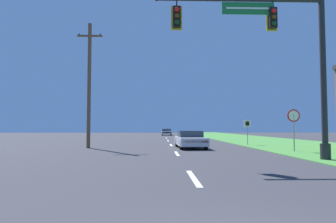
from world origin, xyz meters
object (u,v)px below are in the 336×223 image
object	(u,v)px
signal_mast	(284,52)
far_car	(167,132)
stop_sign	(294,121)
route_sign_post	(247,127)
utility_pole_near	(89,83)
car_ahead	(190,139)

from	to	relation	value
signal_mast	far_car	xyz separation A→B (m)	(-4.20, 42.47, -4.26)
stop_sign	route_sign_post	xyz separation A→B (m)	(-0.86, 6.52, -0.34)
route_sign_post	utility_pole_near	size ratio (longest dim) A/B	0.23
car_ahead	utility_pole_near	world-z (taller)	utility_pole_near
stop_sign	utility_pole_near	world-z (taller)	utility_pole_near
signal_mast	utility_pole_near	distance (m)	13.47
far_car	utility_pole_near	bearing A→B (deg)	-100.61
signal_mast	utility_pole_near	size ratio (longest dim) A/B	0.90
car_ahead	stop_sign	size ratio (longest dim) A/B	1.81
utility_pole_near	signal_mast	bearing A→B (deg)	-38.04
far_car	stop_sign	size ratio (longest dim) A/B	1.79
signal_mast	route_sign_post	size ratio (longest dim) A/B	3.97
car_ahead	route_sign_post	world-z (taller)	route_sign_post
signal_mast	utility_pole_near	world-z (taller)	utility_pole_near
car_ahead	far_car	distance (m)	34.46
signal_mast	far_car	distance (m)	42.89
car_ahead	far_car	size ratio (longest dim) A/B	1.01
route_sign_post	utility_pole_near	distance (m)	12.91
route_sign_post	utility_pole_near	bearing A→B (deg)	-167.17
signal_mast	car_ahead	world-z (taller)	signal_mast
car_ahead	signal_mast	bearing A→B (deg)	-67.08
utility_pole_near	car_ahead	bearing A→B (deg)	-2.23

